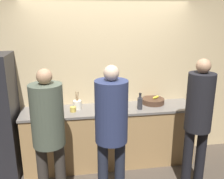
% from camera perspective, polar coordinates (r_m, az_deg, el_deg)
% --- Properties ---
extents(ground_plane, '(14.00, 14.00, 0.00)m').
position_cam_1_polar(ground_plane, '(3.97, 0.33, -18.69)').
color(ground_plane, '#4C4238').
extents(wall_back, '(5.20, 0.06, 2.60)m').
position_cam_1_polar(wall_back, '(3.98, -1.12, 2.13)').
color(wall_back, '#D6BC8C').
rests_on(wall_back, ground_plane).
extents(counter, '(2.63, 0.60, 0.94)m').
position_cam_1_polar(counter, '(4.01, -0.47, -10.46)').
color(counter, tan).
rests_on(counter, ground_plane).
extents(person_left, '(0.38, 0.38, 1.74)m').
position_cam_1_polar(person_left, '(3.00, -14.38, -8.28)').
color(person_left, '#38332D').
rests_on(person_left, ground_plane).
extents(person_center, '(0.39, 0.39, 1.77)m').
position_cam_1_polar(person_center, '(2.95, -0.15, -7.61)').
color(person_center, '#232838').
rests_on(person_center, ground_plane).
extents(person_right, '(0.34, 0.34, 1.79)m').
position_cam_1_polar(person_right, '(3.40, 19.14, -5.52)').
color(person_right, black).
rests_on(person_right, ground_plane).
extents(fruit_bowl, '(0.36, 0.36, 0.12)m').
position_cam_1_polar(fruit_bowl, '(4.05, 9.37, -2.60)').
color(fruit_bowl, '#4C3323').
rests_on(fruit_bowl, counter).
extents(utensil_crock, '(0.13, 0.13, 0.27)m').
position_cam_1_polar(utensil_crock, '(3.80, -7.93, -3.39)').
color(utensil_crock, silver).
rests_on(utensil_crock, counter).
extents(bottle_red, '(0.06, 0.06, 0.16)m').
position_cam_1_polar(bottle_red, '(3.92, -13.00, -3.16)').
color(bottle_red, red).
rests_on(bottle_red, counter).
extents(bottle_dark, '(0.08, 0.08, 0.25)m').
position_cam_1_polar(bottle_dark, '(3.76, 6.41, -3.04)').
color(bottle_dark, '#333338').
rests_on(bottle_dark, counter).
extents(cup_blue, '(0.07, 0.07, 0.09)m').
position_cam_1_polar(cup_blue, '(3.94, 1.03, -2.84)').
color(cup_blue, '#335184').
rests_on(cup_blue, counter).
extents(cup_yellow, '(0.09, 0.09, 0.08)m').
position_cam_1_polar(cup_yellow, '(3.70, -8.90, -4.48)').
color(cup_yellow, gold).
rests_on(cup_yellow, counter).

